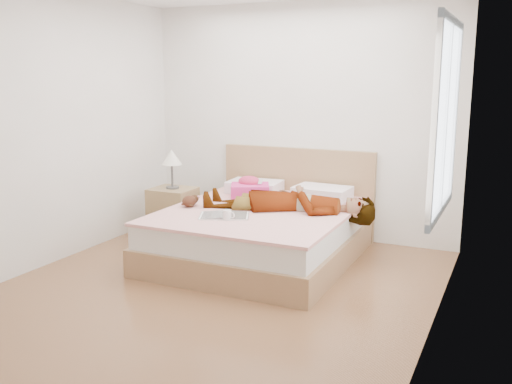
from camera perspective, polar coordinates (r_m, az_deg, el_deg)
ground at (r=4.98m, az=-4.21°, el=-9.72°), size 4.00×4.00×0.00m
woman at (r=5.63m, az=3.36°, el=-0.51°), size 1.80×0.98×0.23m
hair at (r=6.28m, az=0.04°, el=0.02°), size 0.54×0.60×0.07m
phone at (r=6.18m, az=0.43°, el=1.01°), size 0.06×0.09×0.05m
room_shell at (r=4.38m, az=18.45°, el=6.98°), size 4.00×4.00×4.00m
bed at (r=5.77m, az=0.78°, el=-3.80°), size 1.80×2.08×1.00m
towel at (r=6.22m, az=-0.62°, el=0.39°), size 0.51×0.47×0.22m
magazine at (r=5.34m, az=-3.20°, el=-2.37°), size 0.54×0.46×0.03m
coffee_mug at (r=5.21m, az=-2.87°, el=-2.30°), size 0.12×0.08×0.09m
plush_toy at (r=5.76m, az=-6.60°, el=-0.88°), size 0.15×0.21×0.11m
nightstand at (r=6.48m, az=-8.28°, el=-1.69°), size 0.47×0.42×1.00m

